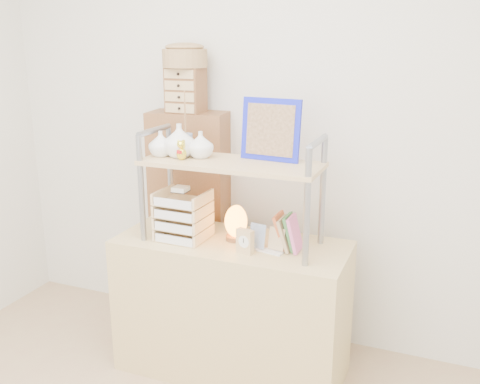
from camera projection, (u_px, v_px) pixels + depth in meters
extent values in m
cube|color=silver|center=(265.00, 121.00, 3.04)|extent=(3.40, 0.02, 2.60)
cube|color=tan|center=(232.00, 307.00, 2.85)|extent=(1.20, 0.50, 0.75)
cube|color=brown|center=(191.00, 223.00, 3.25)|extent=(0.48, 0.29, 1.35)
cylinder|color=gray|center=(141.00, 189.00, 2.69)|extent=(0.03, 0.03, 0.55)
cylinder|color=gray|center=(170.00, 175.00, 2.96)|extent=(0.03, 0.03, 0.55)
cylinder|color=gray|center=(154.00, 130.00, 2.75)|extent=(0.03, 0.30, 0.03)
cylinder|color=gray|center=(307.00, 208.00, 2.38)|extent=(0.03, 0.03, 0.55)
cylinder|color=gray|center=(323.00, 191.00, 2.65)|extent=(0.03, 0.03, 0.55)
cylinder|color=gray|center=(318.00, 142.00, 2.44)|extent=(0.03, 0.30, 0.03)
cube|color=tan|center=(231.00, 164.00, 2.63)|extent=(0.90, 0.34, 0.02)
imported|color=white|center=(161.00, 144.00, 2.73)|extent=(0.12, 0.12, 0.13)
imported|color=white|center=(179.00, 140.00, 2.71)|extent=(0.16, 0.16, 0.17)
imported|color=white|center=(201.00, 145.00, 2.69)|extent=(0.13, 0.13, 0.14)
cylinder|color=#275AAC|center=(186.00, 143.00, 2.84)|extent=(0.07, 0.07, 0.10)
cube|color=#151ECC|center=(271.00, 130.00, 2.62)|extent=(0.31, 0.08, 0.31)
cube|color=brown|center=(270.00, 130.00, 2.61)|extent=(0.25, 0.05, 0.25)
cube|color=pink|center=(295.00, 235.00, 2.60)|extent=(0.06, 0.12, 0.17)
cube|color=#458A45|center=(292.00, 233.00, 2.63)|extent=(0.06, 0.12, 0.17)
cube|color=tan|center=(286.00, 233.00, 2.62)|extent=(0.07, 0.13, 0.17)
cube|color=#CE5D30|center=(283.00, 231.00, 2.65)|extent=(0.07, 0.14, 0.16)
cube|color=#DDBE84|center=(184.00, 237.00, 2.79)|extent=(0.24, 0.22, 0.01)
cube|color=white|center=(174.00, 240.00, 2.69)|extent=(0.22, 0.02, 0.04)
cube|color=#DDBE84|center=(184.00, 226.00, 2.77)|extent=(0.24, 0.22, 0.01)
cube|color=white|center=(173.00, 228.00, 2.67)|extent=(0.22, 0.02, 0.04)
cube|color=#DDBE84|center=(183.00, 214.00, 2.76)|extent=(0.24, 0.22, 0.01)
cube|color=white|center=(173.00, 216.00, 2.66)|extent=(0.22, 0.02, 0.04)
cube|color=#DDBE84|center=(183.00, 202.00, 2.74)|extent=(0.24, 0.22, 0.01)
cube|color=white|center=(173.00, 204.00, 2.64)|extent=(0.22, 0.02, 0.04)
cube|color=beige|center=(181.00, 189.00, 2.70)|extent=(0.07, 0.07, 0.03)
cylinder|color=brown|center=(236.00, 238.00, 2.77)|extent=(0.11, 0.11, 0.02)
ellipsoid|color=orange|center=(236.00, 221.00, 2.74)|extent=(0.12, 0.12, 0.17)
cube|color=tan|center=(245.00, 241.00, 2.58)|extent=(0.09, 0.06, 0.12)
cylinder|color=white|center=(244.00, 242.00, 2.56)|extent=(0.06, 0.02, 0.06)
cube|color=white|center=(266.00, 250.00, 2.62)|extent=(0.19, 0.09, 0.01)
cube|color=#1E498A|center=(257.00, 236.00, 2.63)|extent=(0.09, 0.04, 0.12)
cube|color=tan|center=(277.00, 239.00, 2.60)|extent=(0.09, 0.04, 0.11)
cube|color=brown|center=(186.00, 90.00, 3.01)|extent=(0.20, 0.15, 0.25)
cube|color=tan|center=(180.00, 108.00, 2.97)|extent=(0.18, 0.01, 0.05)
cube|color=tan|center=(179.00, 97.00, 2.95)|extent=(0.18, 0.01, 0.05)
cube|color=tan|center=(179.00, 86.00, 2.93)|extent=(0.18, 0.01, 0.05)
cube|color=tan|center=(179.00, 74.00, 2.92)|extent=(0.18, 0.01, 0.05)
cylinder|color=brown|center=(185.00, 58.00, 2.96)|extent=(0.25, 0.25, 0.10)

